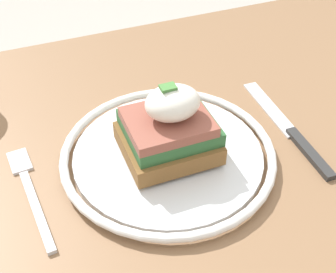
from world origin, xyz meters
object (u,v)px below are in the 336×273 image
object	(u,v)px
sandwich	(169,128)
knife	(292,133)
plate	(168,155)
fork	(30,190)

from	to	relation	value
sandwich	knife	size ratio (longest dim) A/B	0.59
plate	sandwich	world-z (taller)	sandwich
fork	knife	xyz separation A→B (m)	(0.31, -0.02, 0.00)
fork	knife	distance (m)	0.31
plate	fork	size ratio (longest dim) A/B	1.60
fork	knife	size ratio (longest dim) A/B	0.79
plate	fork	xyz separation A→B (m)	(-0.15, 0.01, -0.01)
plate	knife	xyz separation A→B (m)	(0.15, -0.01, -0.01)
plate	fork	bearing A→B (deg)	176.72
sandwich	fork	world-z (taller)	sandwich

